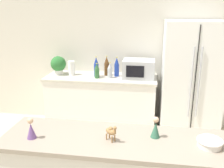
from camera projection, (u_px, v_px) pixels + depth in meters
wall_back at (138, 49)px, 4.04m from camera, size 8.00×0.06×2.55m
back_counter at (101, 103)px, 4.06m from camera, size 1.74×0.63×0.89m
refrigerator at (190, 82)px, 3.67m from camera, size 0.83×0.72×1.76m
potted_plant at (58, 64)px, 4.01m from camera, size 0.24×0.24×0.30m
paper_towel_roll at (71, 68)px, 3.99m from camera, size 0.11×0.11×0.22m
microwave at (139, 69)px, 3.82m from camera, size 0.48×0.37×0.28m
back_bottle_0 at (110, 70)px, 3.82m from camera, size 0.07×0.07×0.24m
back_bottle_1 at (107, 66)px, 3.96m from camera, size 0.08×0.08×0.31m
back_bottle_2 at (97, 71)px, 3.81m from camera, size 0.07×0.07×0.23m
back_bottle_3 at (117, 67)px, 3.90m from camera, size 0.07×0.07×0.31m
back_bottle_4 at (96, 67)px, 3.88m from camera, size 0.07×0.07×0.32m
fruit_bowl at (210, 143)px, 1.78m from camera, size 0.18×0.18×0.05m
camel_figurine at (111, 131)px, 1.84m from camera, size 0.10×0.09×0.13m
wise_man_figurine_blue at (31, 129)px, 1.88m from camera, size 0.07×0.07×0.17m
wise_man_figurine_crimson at (155, 129)px, 1.89m from camera, size 0.07×0.07×0.17m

